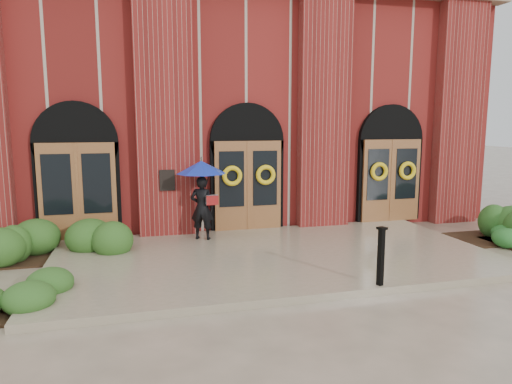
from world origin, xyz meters
name	(u,v)px	position (x,y,z in m)	size (l,w,h in m)	color
ground	(276,261)	(0.00, 0.00, 0.00)	(90.00, 90.00, 0.00)	tan
landing	(274,256)	(0.00, 0.15, 0.07)	(10.00, 5.30, 0.15)	gray
church_building	(212,114)	(0.00, 8.78, 3.50)	(16.20, 12.53, 7.00)	maroon
man_with_umbrella	(202,185)	(-1.42, 1.90, 1.58)	(1.66, 1.66, 2.04)	black
metal_post	(381,255)	(1.30, -2.35, 0.73)	(0.19, 0.19, 1.10)	black
hedge_wall_left	(43,241)	(-5.20, 1.62, 0.41)	(3.20, 1.28, 0.82)	#284D19
hedge_front_left	(14,296)	(-5.10, -1.50, 0.25)	(1.44, 1.24, 0.51)	#274D1A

